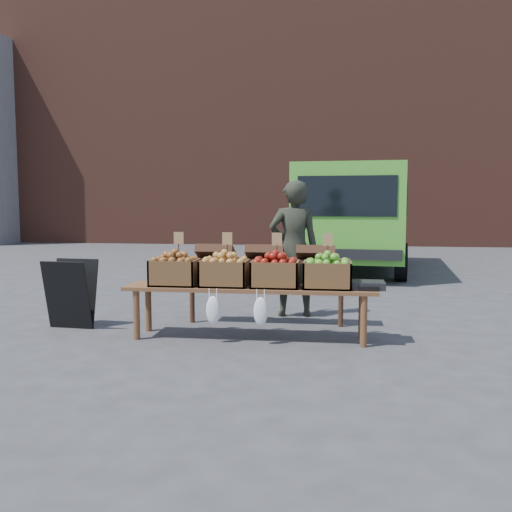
% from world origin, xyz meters
% --- Properties ---
extents(ground, '(80.00, 80.00, 0.00)m').
position_xyz_m(ground, '(0.00, 0.00, 0.00)').
color(ground, '#3F3E41').
extents(brick_building, '(24.00, 4.00, 10.00)m').
position_xyz_m(brick_building, '(0.00, 15.00, 5.00)').
color(brick_building, brown).
rests_on(brick_building, ground).
extents(delivery_van, '(2.66, 5.03, 2.17)m').
position_xyz_m(delivery_van, '(1.45, 6.41, 1.09)').
color(delivery_van, green).
rests_on(delivery_van, ground).
extents(vendor, '(0.70, 0.52, 1.75)m').
position_xyz_m(vendor, '(0.52, 1.37, 0.87)').
color(vendor, '#272B20').
rests_on(vendor, ground).
extents(chalkboard_sign, '(0.56, 0.34, 0.81)m').
position_xyz_m(chalkboard_sign, '(-2.01, 0.31, 0.41)').
color(chalkboard_sign, black).
rests_on(chalkboard_sign, ground).
extents(back_table, '(2.10, 0.44, 1.04)m').
position_xyz_m(back_table, '(0.21, 0.80, 0.52)').
color(back_table, '#402618').
rests_on(back_table, ground).
extents(display_bench, '(2.70, 0.56, 0.57)m').
position_xyz_m(display_bench, '(0.13, 0.08, 0.28)').
color(display_bench, brown).
rests_on(display_bench, ground).
extents(crate_golden_apples, '(0.50, 0.40, 0.28)m').
position_xyz_m(crate_golden_apples, '(-0.69, 0.08, 0.71)').
color(crate_golden_apples, brown).
rests_on(crate_golden_apples, display_bench).
extents(crate_russet_pears, '(0.50, 0.40, 0.28)m').
position_xyz_m(crate_russet_pears, '(-0.14, 0.08, 0.71)').
color(crate_russet_pears, '#A77E26').
rests_on(crate_russet_pears, display_bench).
extents(crate_red_apples, '(0.50, 0.40, 0.28)m').
position_xyz_m(crate_red_apples, '(0.41, 0.08, 0.71)').
color(crate_red_apples, maroon).
rests_on(crate_red_apples, display_bench).
extents(crate_green_apples, '(0.50, 0.40, 0.28)m').
position_xyz_m(crate_green_apples, '(0.96, 0.08, 0.71)').
color(crate_green_apples, '#468A29').
rests_on(crate_green_apples, display_bench).
extents(weighing_scale, '(0.34, 0.30, 0.08)m').
position_xyz_m(weighing_scale, '(1.38, 0.08, 0.61)').
color(weighing_scale, black).
rests_on(weighing_scale, display_bench).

